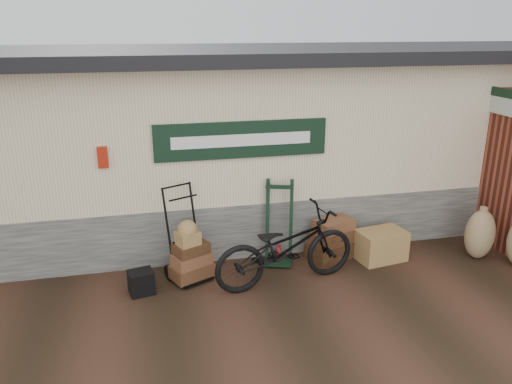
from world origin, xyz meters
TOP-DOWN VIEW (x-y plane):
  - ground at (0.00, 0.00)m, footprint 80.00×80.00m
  - station_building at (-0.01, 2.74)m, footprint 14.40×4.10m
  - porter_trolley at (-1.24, 0.57)m, footprint 0.87×0.78m
  - green_barrow at (0.24, 0.76)m, footprint 0.58×0.53m
  - suitcase_stack at (1.10, 0.70)m, footprint 0.86×0.69m
  - wicker_hamper at (1.84, 0.46)m, footprint 0.81×0.60m
  - black_trunk at (-1.90, 0.23)m, footprint 0.39×0.35m
  - bicycle at (0.14, 0.06)m, footprint 1.09×2.24m
  - burlap_sack_left at (3.39, 0.16)m, footprint 0.62×0.57m

SIDE VIEW (x-z plane):
  - ground at x=0.00m, z-range 0.00..0.00m
  - black_trunk at x=-1.90m, z-range 0.00..0.33m
  - wicker_hamper at x=1.84m, z-range 0.00..0.49m
  - suitcase_stack at x=1.10m, z-range 0.00..0.66m
  - burlap_sack_left at x=3.39m, z-range 0.00..0.81m
  - bicycle at x=0.14m, z-range 0.00..1.25m
  - green_barrow at x=0.24m, z-range 0.00..1.32m
  - porter_trolley at x=-1.24m, z-range 0.00..1.42m
  - station_building at x=-0.01m, z-range 0.01..3.21m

